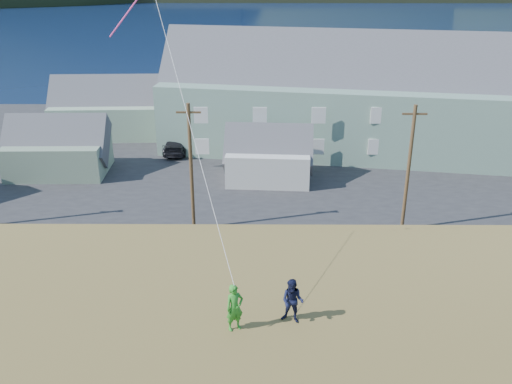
% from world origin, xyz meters
% --- Properties ---
extents(ground, '(900.00, 900.00, 0.00)m').
position_xyz_m(ground, '(0.00, 0.00, 0.00)').
color(ground, '#0A1638').
rests_on(ground, ground).
extents(grass_strip, '(110.00, 8.00, 0.10)m').
position_xyz_m(grass_strip, '(0.00, -2.00, 0.05)').
color(grass_strip, '#4C3D19').
rests_on(grass_strip, ground).
extents(waterfront_lot, '(72.00, 36.00, 0.12)m').
position_xyz_m(waterfront_lot, '(0.00, 17.00, 0.06)').
color(waterfront_lot, '#28282B').
rests_on(waterfront_lot, ground).
extents(wharf, '(26.00, 14.00, 0.90)m').
position_xyz_m(wharf, '(-6.00, 40.00, 0.45)').
color(wharf, gray).
rests_on(wharf, ground).
extents(lodge, '(39.54, 16.76, 13.48)m').
position_xyz_m(lodge, '(13.71, 18.66, 5.17)').
color(lodge, slate).
rests_on(lodge, waterfront_lot).
extents(shed_palegreen_near, '(8.66, 5.53, 6.20)m').
position_xyz_m(shed_palegreen_near, '(-13.50, 12.07, 2.35)').
color(shed_palegreen_near, slate).
rests_on(shed_palegreen_near, waterfront_lot).
extents(shed_white, '(7.52, 5.22, 5.76)m').
position_xyz_m(shed_white, '(4.45, 10.62, 2.23)').
color(shed_white, silver).
rests_on(shed_white, waterfront_lot).
extents(shed_palegreen_far, '(11.30, 6.76, 7.45)m').
position_xyz_m(shed_palegreen_far, '(-11.97, 23.10, 2.84)').
color(shed_palegreen_far, gray).
rests_on(shed_palegreen_far, waterfront_lot).
extents(utility_poles, '(30.50, 0.24, 8.89)m').
position_xyz_m(utility_poles, '(-1.34, 1.50, 4.54)').
color(utility_poles, '#47331E').
rests_on(utility_poles, waterfront_lot).
extents(parked_cars, '(24.15, 12.79, 1.55)m').
position_xyz_m(parked_cars, '(-8.93, 21.57, 0.86)').
color(parked_cars, black).
rests_on(parked_cars, waterfront_lot).
extents(kite_flyer_green, '(0.68, 0.60, 1.56)m').
position_xyz_m(kite_flyer_green, '(2.93, -19.13, 7.98)').
color(kite_flyer_green, '#2A8725').
rests_on(kite_flyer_green, hillside).
extents(kite_flyer_navy, '(0.87, 0.77, 1.50)m').
position_xyz_m(kite_flyer_navy, '(4.73, -18.73, 7.95)').
color(kite_flyer_navy, black).
rests_on(kite_flyer_navy, hillside).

